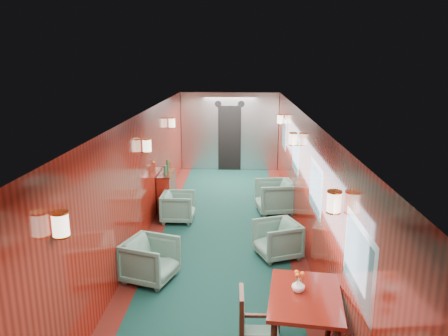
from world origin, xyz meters
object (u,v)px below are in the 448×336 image
side_chair (252,329)px  armchair_right_far (275,197)px  armchair_left_near (150,260)px  armchair_right_near (277,239)px  armchair_left_far (178,207)px  dining_table (305,306)px  credenza (167,190)px

side_chair → armchair_right_far: side_chair is taller
side_chair → armchair_left_near: bearing=126.3°
side_chair → armchair_right_near: size_ratio=1.38×
armchair_left_near → armchair_left_far: (0.07, 2.58, -0.02)m
dining_table → armchair_left_far: 4.86m
side_chair → armchair_left_near: side_chair is taller
armchair_right_far → credenza: bearing=-102.3°
credenza → armchair_right_far: 2.47m
credenza → armchair_left_far: 0.87m
credenza → armchair_left_far: credenza is taller
side_chair → credenza: size_ratio=0.85×
armchair_left_near → side_chair: bearing=-124.5°
armchair_right_far → dining_table: bearing=-8.8°
dining_table → armchair_left_far: size_ratio=1.76×
side_chair → armchair_left_far: side_chair is taller
dining_table → credenza: (-2.41, 5.17, -0.26)m
dining_table → side_chair: bearing=-154.0°
dining_table → armchair_right_far: size_ratio=1.49×
dining_table → credenza: size_ratio=1.06×
armchair_left_far → armchair_right_near: 2.58m
armchair_left_far → credenza: bearing=26.1°
credenza → armchair_left_far: (0.37, -0.78, -0.13)m
armchair_left_near → dining_table: bearing=-112.2°
dining_table → armchair_left_far: dining_table is taller
side_chair → dining_table: bearing=17.7°
armchair_left_far → armchair_right_near: armchair_right_near is taller
side_chair → armchair_left_far: bearing=106.8°
armchair_left_far → armchair_right_near: bearing=-129.7°
side_chair → armchair_right_far: size_ratio=1.21×
credenza → armchair_left_near: bearing=-84.9°
dining_table → armchair_right_far: dining_table is taller
dining_table → side_chair: side_chair is taller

